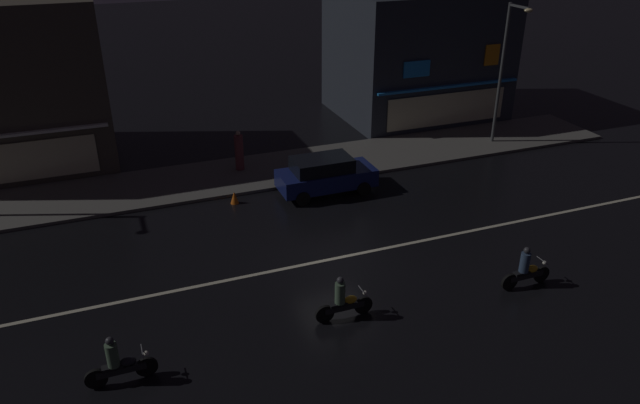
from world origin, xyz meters
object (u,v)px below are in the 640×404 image
(motorcycle_following, at_px, (343,301))
(motorcycle_opposite_lane, at_px, (526,270))
(streetlamp_mid, at_px, (505,64))
(traffic_cone, at_px, (234,197))
(pedestrian_on_sidewalk, at_px, (239,152))
(parked_car_near_kerb, at_px, (325,174))
(motorcycle_lead, at_px, (118,363))

(motorcycle_following, distance_m, motorcycle_opposite_lane, 6.40)
(streetlamp_mid, height_order, motorcycle_opposite_lane, streetlamp_mid)
(traffic_cone, bearing_deg, pedestrian_on_sidewalk, 71.97)
(motorcycle_following, height_order, traffic_cone, motorcycle_following)
(pedestrian_on_sidewalk, distance_m, parked_car_near_kerb, 4.69)
(pedestrian_on_sidewalk, height_order, motorcycle_following, pedestrian_on_sidewalk)
(parked_car_near_kerb, distance_m, motorcycle_following, 9.15)
(pedestrian_on_sidewalk, distance_m, traffic_cone, 3.52)
(motorcycle_lead, bearing_deg, motorcycle_opposite_lane, -175.65)
(motorcycle_following, relative_size, traffic_cone, 3.45)
(motorcycle_lead, relative_size, motorcycle_following, 1.00)
(pedestrian_on_sidewalk, bearing_deg, motorcycle_lead, -96.67)
(pedestrian_on_sidewalk, relative_size, traffic_cone, 3.51)
(pedestrian_on_sidewalk, bearing_deg, traffic_cone, -87.84)
(motorcycle_opposite_lane, bearing_deg, parked_car_near_kerb, -64.36)
(motorcycle_following, xyz_separation_m, traffic_cone, (-1.24, 9.06, -0.36))
(traffic_cone, bearing_deg, parked_car_near_kerb, -4.93)
(pedestrian_on_sidewalk, relative_size, motorcycle_following, 1.01)
(motorcycle_following, distance_m, traffic_cone, 9.15)
(motorcycle_lead, bearing_deg, parked_car_near_kerb, -131.13)
(motorcycle_lead, bearing_deg, motorcycle_following, -171.27)
(pedestrian_on_sidewalk, relative_size, motorcycle_opposite_lane, 1.01)
(parked_car_near_kerb, height_order, traffic_cone, parked_car_near_kerb)
(parked_car_near_kerb, height_order, motorcycle_following, parked_car_near_kerb)
(streetlamp_mid, height_order, motorcycle_lead, streetlamp_mid)
(streetlamp_mid, relative_size, motorcycle_opposite_lane, 3.77)
(parked_car_near_kerb, relative_size, motorcycle_lead, 2.26)
(motorcycle_opposite_lane, distance_m, traffic_cone, 12.27)
(streetlamp_mid, bearing_deg, motorcycle_opposite_lane, -121.46)
(motorcycle_opposite_lane, bearing_deg, motorcycle_following, -0.39)
(motorcycle_following, bearing_deg, motorcycle_lead, 5.55)
(parked_car_near_kerb, bearing_deg, motorcycle_following, 72.13)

